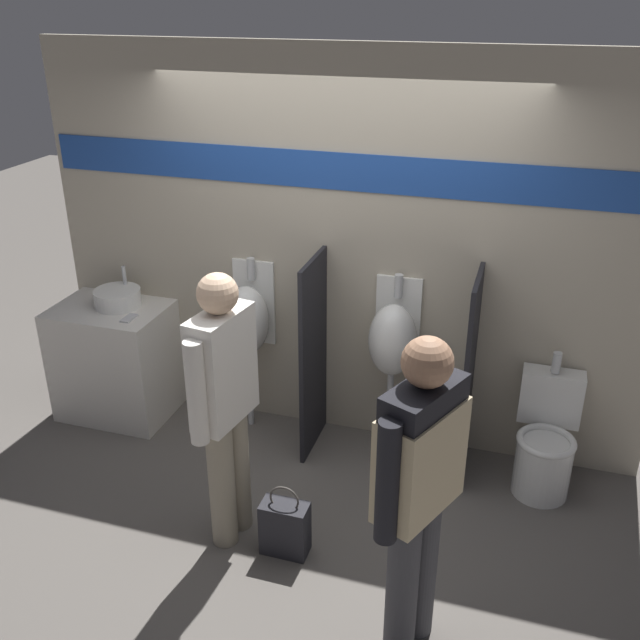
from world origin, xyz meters
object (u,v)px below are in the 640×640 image
Objects in this scene: urinal_near_counter at (247,320)px; urinal_far at (393,340)px; person_in_vest at (419,480)px; cell_phone at (129,318)px; shopping_bag at (285,527)px; sink_basin at (118,298)px; toilet at (545,444)px; person_with_lanyard at (225,400)px.

urinal_near_counter and urinal_far have the same top height.
person_in_vest reaches higher than urinal_near_counter.
cell_phone is 0.83m from urinal_near_counter.
cell_phone is at bearing 147.78° from shopping_bag.
sink_basin is 3.14m from toilet.
cell_phone is 1.86m from urinal_far.
shopping_bag is (-0.35, -1.20, -0.69)m from urinal_far.
cell_phone is at bearing -42.58° from sink_basin.
cell_phone is 2.65m from person_in_vest.
urinal_far reaches higher than shopping_bag.
sink_basin is at bearing -175.29° from urinal_near_counter.
person_with_lanyard is at bearing 170.77° from shopping_bag.
toilet reaches higher than shopping_bag.
sink_basin is 0.73× the size of shopping_bag.
cell_phone is 0.11× the size of urinal_far.
shopping_bag is (-1.39, -1.08, -0.15)m from toilet.
urinal_near_counter reaches higher than shopping_bag.
urinal_near_counter is 1.05m from urinal_far.
sink_basin is 2.91m from person_in_vest.
urinal_far is (1.05, 0.00, 0.00)m from urinal_near_counter.
cell_phone is at bearing -171.93° from urinal_far.
person_in_vest is 1.21m from shopping_bag.
cell_phone is at bearing 83.39° from person_in_vest.
person_with_lanyard is (1.13, -0.88, 0.05)m from cell_phone.
shopping_bag is (0.36, -0.06, -0.75)m from person_with_lanyard.
toilet is (2.89, 0.14, -0.55)m from cell_phone.
sink_basin is 2.41× the size of cell_phone.
toilet is at bearing 1.50° from person_in_vest.
urinal_far is at bearing 2.28° from sink_basin.
person_with_lanyard reaches higher than cell_phone.
cell_phone is (0.20, -0.18, -0.06)m from sink_basin.
person_with_lanyard is (-0.70, -1.14, 0.07)m from urinal_far.
urinal_far is 0.77× the size of person_with_lanyard.
person_with_lanyard reaches higher than urinal_near_counter.
urinal_far is (1.84, 0.26, -0.02)m from cell_phone.
urinal_far is 0.76× the size of person_in_vest.
person_in_vest is (1.50, -1.59, 0.13)m from urinal_near_counter.
shopping_bag is (1.69, -1.12, -0.76)m from sink_basin.
cell_phone is 1.44m from person_with_lanyard.
person_with_lanyard is (1.33, -1.06, -0.01)m from sink_basin.
person_in_vest reaches higher than person_with_lanyard.
person_with_lanyard is at bearing -149.83° from toilet.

